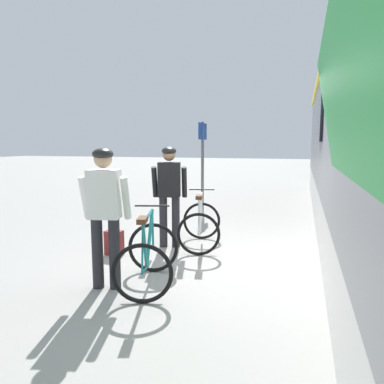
{
  "coord_description": "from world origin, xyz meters",
  "views": [
    {
      "loc": [
        0.93,
        -5.22,
        1.81
      ],
      "look_at": [
        -0.74,
        0.16,
        1.05
      ],
      "focal_mm": 33.34,
      "sensor_mm": 36.0,
      "label": 1
    }
  ],
  "objects_px": {
    "backpack_on_platform": "(114,243)",
    "platform_sign_post": "(203,151)",
    "cyclist_far_in_white": "(105,206)",
    "bicycle_near_white": "(200,225)",
    "cyclist_near_in_dark": "(169,188)",
    "bicycle_far_teal": "(148,256)"
  },
  "relations": [
    {
      "from": "cyclist_far_in_white",
      "to": "bicycle_near_white",
      "type": "relative_size",
      "value": 1.47
    },
    {
      "from": "cyclist_near_in_dark",
      "to": "bicycle_near_white",
      "type": "distance_m",
      "value": 0.85
    },
    {
      "from": "cyclist_far_in_white",
      "to": "platform_sign_post",
      "type": "relative_size",
      "value": 0.73
    },
    {
      "from": "cyclist_far_in_white",
      "to": "platform_sign_post",
      "type": "bearing_deg",
      "value": 93.08
    },
    {
      "from": "bicycle_near_white",
      "to": "bicycle_far_teal",
      "type": "relative_size",
      "value": 0.98
    },
    {
      "from": "platform_sign_post",
      "to": "backpack_on_platform",
      "type": "bearing_deg",
      "value": -93.98
    },
    {
      "from": "platform_sign_post",
      "to": "bicycle_far_teal",
      "type": "bearing_deg",
      "value": -81.69
    },
    {
      "from": "bicycle_near_white",
      "to": "backpack_on_platform",
      "type": "xyz_separation_m",
      "value": [
        -1.23,
        -0.85,
        -0.2
      ]
    },
    {
      "from": "bicycle_near_white",
      "to": "platform_sign_post",
      "type": "bearing_deg",
      "value": 105.01
    },
    {
      "from": "backpack_on_platform",
      "to": "cyclist_near_in_dark",
      "type": "bearing_deg",
      "value": 46.83
    },
    {
      "from": "cyclist_near_in_dark",
      "to": "bicycle_far_teal",
      "type": "bearing_deg",
      "value": -77.94
    },
    {
      "from": "bicycle_near_white",
      "to": "bicycle_far_teal",
      "type": "distance_m",
      "value": 1.91
    },
    {
      "from": "cyclist_near_in_dark",
      "to": "platform_sign_post",
      "type": "distance_m",
      "value": 3.69
    },
    {
      "from": "cyclist_far_in_white",
      "to": "backpack_on_platform",
      "type": "xyz_separation_m",
      "value": [
        -0.6,
        1.25,
        -0.85
      ]
    },
    {
      "from": "platform_sign_post",
      "to": "cyclist_far_in_white",
      "type": "bearing_deg",
      "value": -86.92
    },
    {
      "from": "cyclist_far_in_white",
      "to": "backpack_on_platform",
      "type": "distance_m",
      "value": 1.63
    },
    {
      "from": "bicycle_near_white",
      "to": "cyclist_near_in_dark",
      "type": "bearing_deg",
      "value": -163.72
    },
    {
      "from": "platform_sign_post",
      "to": "bicycle_near_white",
      "type": "bearing_deg",
      "value": -74.99
    },
    {
      "from": "cyclist_near_in_dark",
      "to": "cyclist_far_in_white",
      "type": "bearing_deg",
      "value": -93.27
    },
    {
      "from": "backpack_on_platform",
      "to": "platform_sign_post",
      "type": "xyz_separation_m",
      "value": [
        0.3,
        4.32,
        1.42
      ]
    },
    {
      "from": "bicycle_far_teal",
      "to": "platform_sign_post",
      "type": "relative_size",
      "value": 0.51
    },
    {
      "from": "bicycle_near_white",
      "to": "backpack_on_platform",
      "type": "distance_m",
      "value": 1.51
    }
  ]
}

